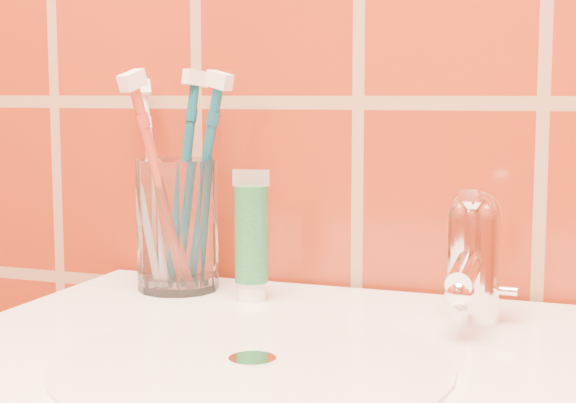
% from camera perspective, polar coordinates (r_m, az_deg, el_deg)
% --- Properties ---
extents(glass_tumbler, '(0.11, 0.11, 0.13)m').
position_cam_1_polar(glass_tumbler, '(0.91, -7.15, -1.51)').
color(glass_tumbler, white).
rests_on(glass_tumbler, pedestal_sink).
extents(toothpaste_tube, '(0.04, 0.03, 0.13)m').
position_cam_1_polar(toothpaste_tube, '(0.86, -2.38, -2.49)').
color(toothpaste_tube, white).
rests_on(toothpaste_tube, pedestal_sink).
extents(faucet, '(0.05, 0.11, 0.12)m').
position_cam_1_polar(faucet, '(0.79, 11.84, -3.19)').
color(faucet, white).
rests_on(faucet, pedestal_sink).
extents(toothbrush_0, '(0.18, 0.18, 0.24)m').
position_cam_1_polar(toothbrush_0, '(0.94, -8.62, 1.10)').
color(toothbrush_0, silver).
rests_on(toothbrush_0, glass_tumbler).
extents(toothbrush_1, '(0.08, 0.09, 0.24)m').
position_cam_1_polar(toothbrush_1, '(0.92, -6.73, 1.37)').
color(toothbrush_1, '#0B4C64').
rests_on(toothbrush_1, glass_tumbler).
extents(toothbrush_2, '(0.09, 0.16, 0.24)m').
position_cam_1_polar(toothbrush_2, '(0.87, -8.24, 0.91)').
color(toothbrush_2, '#AF3925').
rests_on(toothbrush_2, glass_tumbler).
extents(toothbrush_3, '(0.10, 0.09, 0.23)m').
position_cam_1_polar(toothbrush_3, '(0.90, -5.57, 1.13)').
color(toothbrush_3, '#0B4C64').
rests_on(toothbrush_3, glass_tumbler).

